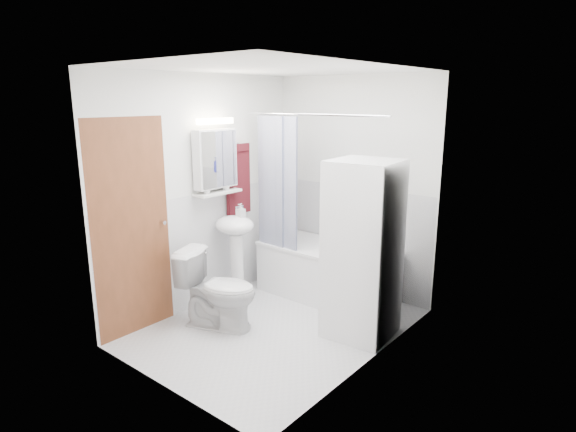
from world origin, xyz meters
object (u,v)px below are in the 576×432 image
Objects in this scene: sink at (235,239)px; toilet at (218,290)px; washer_dryer at (362,250)px; bathtub at (327,269)px.

toilet is at bearing -60.70° from sink.
washer_dryer is at bearing -77.51° from toilet.
toilet reaches higher than bathtub.
toilet is at bearing -151.83° from washer_dryer.
bathtub is at bearing -38.19° from toilet.
sink is 0.70m from toilet.
sink is 0.64× the size of washer_dryer.
toilet is (-0.39, -1.26, 0.06)m from bathtub.
sink is at bearing -177.22° from washer_dryer.
washer_dryer is (0.73, -0.52, 0.50)m from bathtub.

